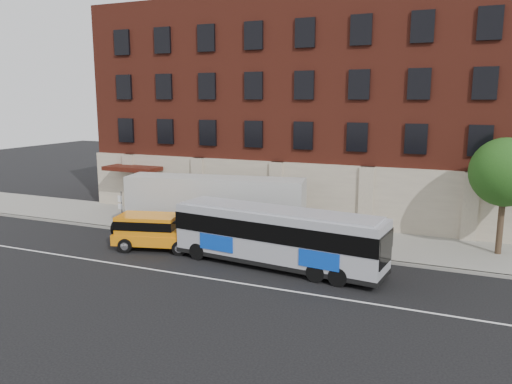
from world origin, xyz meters
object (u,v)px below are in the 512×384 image
at_px(sign_pole, 121,208).
at_px(yellow_suv, 154,230).
at_px(street_tree, 506,175).
at_px(shipping_container, 215,207).
at_px(city_bus, 277,235).

height_order(sign_pole, yellow_suv, sign_pole).
bearing_deg(street_tree, sign_pole, -171.39).
bearing_deg(yellow_suv, shipping_container, 63.47).
bearing_deg(sign_pole, street_tree, 8.61).
bearing_deg(shipping_container, yellow_suv, -116.53).
xyz_separation_m(city_bus, yellow_suv, (-7.44, 0.21, -0.53)).
height_order(city_bus, shipping_container, shipping_container).
bearing_deg(shipping_container, sign_pole, -169.63).
distance_m(sign_pole, street_tree, 22.49).
height_order(sign_pole, city_bus, city_bus).
relative_size(city_bus, shipping_container, 0.99).
bearing_deg(shipping_container, city_bus, -35.73).
bearing_deg(yellow_suv, street_tree, 18.65).
height_order(street_tree, city_bus, street_tree).
distance_m(street_tree, yellow_suv, 19.04).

